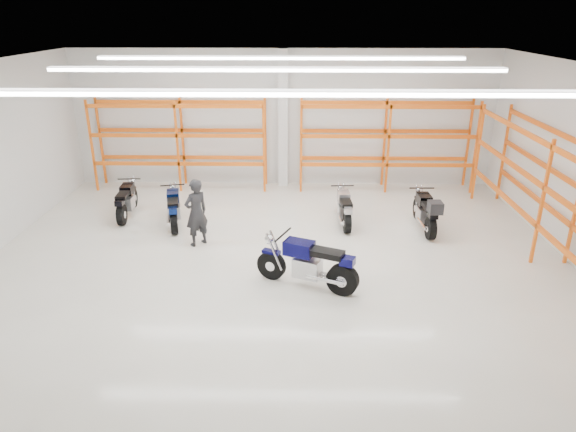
{
  "coord_description": "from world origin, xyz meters",
  "views": [
    {
      "loc": [
        0.5,
        -11.08,
        5.57
      ],
      "look_at": [
        0.27,
        0.5,
        0.95
      ],
      "focal_mm": 32.0,
      "sensor_mm": 36.0,
      "label": 1
    }
  ],
  "objects_px": {
    "motorcycle_back_c": "(344,209)",
    "standing_man": "(196,213)",
    "structural_column": "(283,120)",
    "motorcycle_main": "(311,265)",
    "motorcycle_back_d": "(426,213)",
    "motorcycle_back_b": "(174,209)",
    "motorcycle_back_a": "(126,202)"
  },
  "relations": [
    {
      "from": "motorcycle_back_b",
      "to": "structural_column",
      "type": "distance_m",
      "value": 5.02
    },
    {
      "from": "motorcycle_main",
      "to": "motorcycle_back_b",
      "type": "xyz_separation_m",
      "value": [
        -3.74,
        3.45,
        -0.07
      ]
    },
    {
      "from": "motorcycle_back_d",
      "to": "structural_column",
      "type": "relative_size",
      "value": 0.48
    },
    {
      "from": "motorcycle_main",
      "to": "motorcycle_back_d",
      "type": "relative_size",
      "value": 1.03
    },
    {
      "from": "motorcycle_back_c",
      "to": "motorcycle_back_d",
      "type": "bearing_deg",
      "value": -11.33
    },
    {
      "from": "motorcycle_back_b",
      "to": "motorcycle_back_d",
      "type": "height_order",
      "value": "motorcycle_back_d"
    },
    {
      "from": "motorcycle_back_b",
      "to": "motorcycle_back_d",
      "type": "xyz_separation_m",
      "value": [
        6.92,
        -0.29,
        0.06
      ]
    },
    {
      "from": "motorcycle_main",
      "to": "structural_column",
      "type": "distance_m",
      "value": 7.36
    },
    {
      "from": "structural_column",
      "to": "motorcycle_main",
      "type": "bearing_deg",
      "value": -83.64
    },
    {
      "from": "motorcycle_main",
      "to": "motorcycle_back_c",
      "type": "height_order",
      "value": "motorcycle_main"
    },
    {
      "from": "motorcycle_main",
      "to": "standing_man",
      "type": "bearing_deg",
      "value": 142.79
    },
    {
      "from": "motorcycle_back_c",
      "to": "motorcycle_back_d",
      "type": "distance_m",
      "value": 2.21
    },
    {
      "from": "motorcycle_back_c",
      "to": "structural_column",
      "type": "height_order",
      "value": "structural_column"
    },
    {
      "from": "motorcycle_main",
      "to": "structural_column",
      "type": "relative_size",
      "value": 0.49
    },
    {
      "from": "motorcycle_back_b",
      "to": "motorcycle_back_d",
      "type": "relative_size",
      "value": 0.94
    },
    {
      "from": "motorcycle_main",
      "to": "motorcycle_back_c",
      "type": "distance_m",
      "value": 3.74
    },
    {
      "from": "motorcycle_back_d",
      "to": "structural_column",
      "type": "xyz_separation_m",
      "value": [
        -3.97,
        3.95,
        1.72
      ]
    },
    {
      "from": "motorcycle_main",
      "to": "motorcycle_back_a",
      "type": "relative_size",
      "value": 1.1
    },
    {
      "from": "motorcycle_main",
      "to": "standing_man",
      "type": "xyz_separation_m",
      "value": [
        -2.84,
        2.16,
        0.34
      ]
    },
    {
      "from": "motorcycle_back_b",
      "to": "motorcycle_back_c",
      "type": "distance_m",
      "value": 4.75
    },
    {
      "from": "standing_man",
      "to": "motorcycle_back_a",
      "type": "bearing_deg",
      "value": -80.97
    },
    {
      "from": "motorcycle_back_a",
      "to": "motorcycle_back_d",
      "type": "relative_size",
      "value": 0.93
    },
    {
      "from": "motorcycle_back_a",
      "to": "motorcycle_back_c",
      "type": "xyz_separation_m",
      "value": [
        6.27,
        -0.45,
        -0.01
      ]
    },
    {
      "from": "standing_man",
      "to": "structural_column",
      "type": "relative_size",
      "value": 0.39
    },
    {
      "from": "motorcycle_back_b",
      "to": "structural_column",
      "type": "height_order",
      "value": "structural_column"
    },
    {
      "from": "motorcycle_back_c",
      "to": "standing_man",
      "type": "distance_m",
      "value": 4.13
    },
    {
      "from": "motorcycle_back_d",
      "to": "motorcycle_back_b",
      "type": "bearing_deg",
      "value": 177.57
    },
    {
      "from": "motorcycle_back_c",
      "to": "motorcycle_back_d",
      "type": "xyz_separation_m",
      "value": [
        2.17,
        -0.43,
        0.08
      ]
    },
    {
      "from": "motorcycle_main",
      "to": "motorcycle_back_d",
      "type": "bearing_deg",
      "value": 44.82
    },
    {
      "from": "motorcycle_back_d",
      "to": "standing_man",
      "type": "relative_size",
      "value": 1.23
    },
    {
      "from": "motorcycle_back_a",
      "to": "motorcycle_back_b",
      "type": "relative_size",
      "value": 0.99
    },
    {
      "from": "motorcycle_back_a",
      "to": "standing_man",
      "type": "height_order",
      "value": "standing_man"
    }
  ]
}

